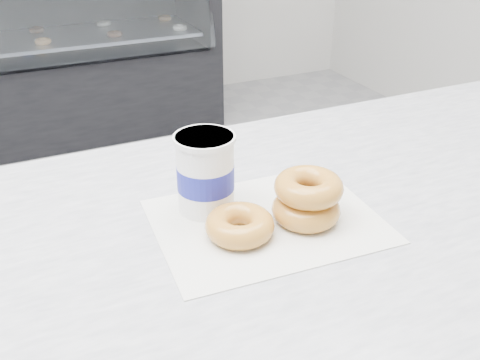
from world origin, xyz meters
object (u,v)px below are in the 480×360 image
(display_case, at_px, (7,58))
(coffee_cup, at_px, (205,173))
(donut_stack, at_px, (307,198))
(donut_single, at_px, (240,225))

(display_case, relative_size, coffee_cup, 18.81)
(donut_stack, bearing_deg, coffee_cup, 143.34)
(donut_stack, height_order, coffee_cup, coffee_cup)
(display_case, bearing_deg, donut_single, -85.30)
(coffee_cup, bearing_deg, donut_single, -93.15)
(donut_stack, distance_m, coffee_cup, 0.16)
(donut_stack, relative_size, coffee_cup, 1.17)
(display_case, bearing_deg, donut_stack, -82.98)
(donut_stack, xyz_separation_m, coffee_cup, (-0.13, 0.10, 0.03))
(display_case, relative_size, donut_stack, 16.07)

